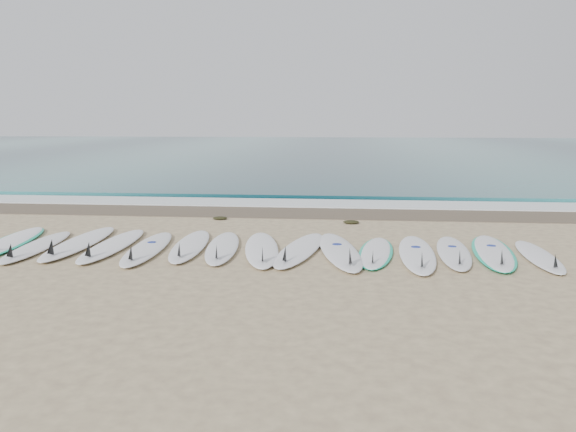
{
  "coord_description": "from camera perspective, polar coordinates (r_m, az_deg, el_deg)",
  "views": [
    {
      "loc": [
        1.38,
        -9.27,
        2.25
      ],
      "look_at": [
        0.34,
        1.31,
        0.4
      ],
      "focal_mm": 35.0,
      "sensor_mm": 36.0,
      "label": 1
    }
  ],
  "objects": [
    {
      "name": "surfboard_11",
      "position": [
        9.48,
        12.99,
        -3.74
      ],
      "size": [
        0.74,
        2.81,
        0.36
      ],
      "rotation": [
        0.0,
        0.0,
        -0.06
      ],
      "color": "white",
      "rests_on": "ground"
    },
    {
      "name": "seaweed_near",
      "position": [
        12.78,
        -6.92,
        -0.2
      ],
      "size": [
        0.33,
        0.26,
        0.06
      ],
      "primitive_type": "ellipsoid",
      "color": "black",
      "rests_on": "ground"
    },
    {
      "name": "surfboard_0",
      "position": [
        11.33,
        -26.43,
        -2.36
      ],
      "size": [
        1.09,
        2.83,
        0.35
      ],
      "rotation": [
        0.0,
        0.0,
        0.16
      ],
      "color": "white",
      "rests_on": "ground"
    },
    {
      "name": "ocean",
      "position": [
        41.86,
        3.76,
        6.77
      ],
      "size": [
        120.0,
        55.0,
        0.03
      ],
      "primitive_type": "cube",
      "color": "#205C61",
      "rests_on": "ground"
    },
    {
      "name": "ground",
      "position": [
        9.64,
        -2.78,
        -3.64
      ],
      "size": [
        120.0,
        120.0,
        0.0
      ],
      "primitive_type": "plane",
      "color": "tan"
    },
    {
      "name": "surfboard_9",
      "position": [
        9.45,
        5.32,
        -3.55
      ],
      "size": [
        1.04,
        2.91,
        0.37
      ],
      "rotation": [
        0.0,
        0.0,
        0.16
      ],
      "color": "white",
      "rests_on": "ground"
    },
    {
      "name": "surfboard_4",
      "position": [
        9.92,
        -14.16,
        -3.19
      ],
      "size": [
        0.77,
        2.72,
        0.34
      ],
      "rotation": [
        0.0,
        0.0,
        0.08
      ],
      "color": "white",
      "rests_on": "ground"
    },
    {
      "name": "surfboard_12",
      "position": [
        9.75,
        16.5,
        -3.55
      ],
      "size": [
        0.76,
        2.57,
        0.32
      ],
      "rotation": [
        0.0,
        0.0,
        -0.09
      ],
      "color": "white",
      "rests_on": "ground"
    },
    {
      "name": "surfboard_6",
      "position": [
        9.77,
        -6.7,
        -3.18
      ],
      "size": [
        0.83,
        2.62,
        0.33
      ],
      "rotation": [
        0.0,
        0.0,
        0.11
      ],
      "color": "white",
      "rests_on": "ground"
    },
    {
      "name": "surfboard_1",
      "position": [
        10.71,
        -24.26,
        -2.83
      ],
      "size": [
        0.75,
        2.6,
        0.33
      ],
      "rotation": [
        0.0,
        0.0,
        0.09
      ],
      "color": "silver",
      "rests_on": "ground"
    },
    {
      "name": "surfboard_8",
      "position": [
        9.53,
        1.14,
        -3.42
      ],
      "size": [
        1.0,
        2.8,
        0.35
      ],
      "rotation": [
        0.0,
        0.0,
        -0.16
      ],
      "color": "white",
      "rests_on": "ground"
    },
    {
      "name": "wave_crest",
      "position": [
        16.48,
        0.77,
        2.19
      ],
      "size": [
        120.0,
        1.0,
        0.1
      ],
      "primitive_type": "cube",
      "color": "#205C61",
      "rests_on": "ground"
    },
    {
      "name": "foam_band",
      "position": [
        15.0,
        0.28,
        1.31
      ],
      "size": [
        120.0,
        1.4,
        0.04
      ],
      "primitive_type": "cube",
      "color": "silver",
      "rests_on": "ground"
    },
    {
      "name": "surfboard_5",
      "position": [
        9.98,
        -9.97,
        -2.97
      ],
      "size": [
        0.78,
        2.67,
        0.34
      ],
      "rotation": [
        0.0,
        0.0,
        0.09
      ],
      "color": "white",
      "rests_on": "ground"
    },
    {
      "name": "surfboard_3",
      "position": [
        10.32,
        -17.49,
        -2.85
      ],
      "size": [
        0.63,
        2.77,
        0.35
      ],
      "rotation": [
        0.0,
        0.0,
        0.02
      ],
      "color": "white",
      "rests_on": "ground"
    },
    {
      "name": "surfboard_13",
      "position": [
        10.0,
        20.14,
        -3.44
      ],
      "size": [
        1.0,
        2.78,
        0.35
      ],
      "rotation": [
        0.0,
        0.0,
        -0.13
      ],
      "color": "white",
      "rests_on": "ground"
    },
    {
      "name": "surfboard_2",
      "position": [
        10.69,
        -20.56,
        -2.57
      ],
      "size": [
        0.71,
        2.93,
        0.37
      ],
      "rotation": [
        0.0,
        0.0,
        0.04
      ],
      "color": "white",
      "rests_on": "ground"
    },
    {
      "name": "seaweed_far",
      "position": [
        12.27,
        6.43,
        -0.6
      ],
      "size": [
        0.35,
        0.27,
        0.07
      ],
      "primitive_type": "ellipsoid",
      "color": "black",
      "rests_on": "ground"
    },
    {
      "name": "surfboard_14",
      "position": [
        9.97,
        24.19,
        -3.75
      ],
      "size": [
        0.6,
        2.35,
        0.3
      ],
      "rotation": [
        0.0,
        0.0,
        -0.05
      ],
      "color": "white",
      "rests_on": "ground"
    },
    {
      "name": "wet_sand_band",
      "position": [
        13.63,
        -0.27,
        0.39
      ],
      "size": [
        120.0,
        1.8,
        0.01
      ],
      "primitive_type": "cube",
      "color": "brown",
      "rests_on": "ground"
    },
    {
      "name": "surfboard_10",
      "position": [
        9.52,
        8.91,
        -3.65
      ],
      "size": [
        0.83,
        2.4,
        0.3
      ],
      "rotation": [
        0.0,
        0.0,
        -0.11
      ],
      "color": "white",
      "rests_on": "ground"
    },
    {
      "name": "surfboard_7",
      "position": [
        9.57,
        -2.69,
        -3.36
      ],
      "size": [
        0.99,
        2.79,
        0.35
      ],
      "rotation": [
        0.0,
        0.0,
        0.16
      ],
      "color": "white",
      "rests_on": "ground"
    }
  ]
}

